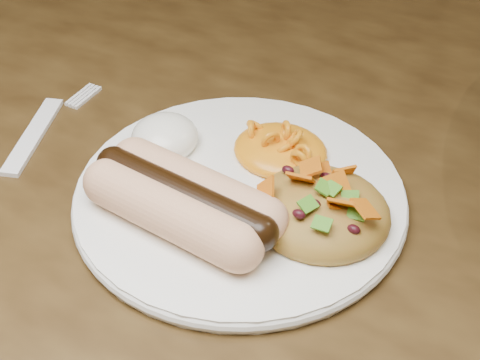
% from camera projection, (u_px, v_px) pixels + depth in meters
% --- Properties ---
extents(table, '(1.60, 0.90, 0.75)m').
position_uv_depth(table, '(268.00, 191.00, 0.68)').
color(table, '#4B3517').
rests_on(table, floor).
extents(plate, '(0.31, 0.31, 0.01)m').
position_uv_depth(plate, '(240.00, 197.00, 0.53)').
color(plate, white).
rests_on(plate, table).
extents(hotdog, '(0.12, 0.08, 0.03)m').
position_uv_depth(hotdog, '(183.00, 200.00, 0.49)').
color(hotdog, '#FAC494').
rests_on(hotdog, plate).
extents(mac_and_cheese, '(0.08, 0.07, 0.03)m').
position_uv_depth(mac_and_cheese, '(281.00, 140.00, 0.55)').
color(mac_and_cheese, '#EFAA18').
rests_on(mac_and_cheese, plate).
extents(sour_cream, '(0.06, 0.06, 0.03)m').
position_uv_depth(sour_cream, '(164.00, 129.00, 0.55)').
color(sour_cream, white).
rests_on(sour_cream, plate).
extents(taco_salad, '(0.10, 0.09, 0.04)m').
position_uv_depth(taco_salad, '(321.00, 202.00, 0.49)').
color(taco_salad, '#BB4225').
rests_on(taco_salad, plate).
extents(fork, '(0.07, 0.14, 0.00)m').
position_uv_depth(fork, '(33.00, 136.00, 0.59)').
color(fork, white).
rests_on(fork, table).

